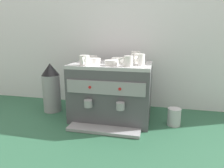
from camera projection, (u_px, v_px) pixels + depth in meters
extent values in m
plane|color=#28563D|center=(112.00, 117.00, 1.60)|extent=(4.00, 4.00, 0.00)
cube|color=silver|center=(120.00, 48.00, 1.79)|extent=(2.80, 0.03, 1.04)
cube|color=#4C4C51|center=(112.00, 92.00, 1.55)|extent=(0.59, 0.41, 0.41)
cube|color=#B7B7BC|center=(112.00, 65.00, 1.50)|extent=(0.59, 0.41, 0.02)
cube|color=#939399|center=(105.00, 88.00, 1.33)|extent=(0.54, 0.01, 0.09)
cylinder|color=red|center=(90.00, 87.00, 1.35)|extent=(0.02, 0.01, 0.02)
cylinder|color=red|center=(120.00, 89.00, 1.30)|extent=(0.02, 0.01, 0.02)
cube|color=#939399|center=(103.00, 130.00, 1.35)|extent=(0.50, 0.12, 0.02)
cylinder|color=#939399|center=(88.00, 103.00, 1.36)|extent=(0.06, 0.06, 0.05)
cylinder|color=#939399|center=(120.00, 106.00, 1.31)|extent=(0.06, 0.06, 0.05)
cylinder|color=white|center=(85.00, 60.00, 1.40)|extent=(0.07, 0.07, 0.07)
torus|color=white|center=(83.00, 61.00, 1.35)|extent=(0.02, 0.05, 0.05)
cylinder|color=white|center=(139.00, 59.00, 1.41)|extent=(0.08, 0.08, 0.08)
torus|color=white|center=(136.00, 60.00, 1.36)|extent=(0.03, 0.06, 0.06)
cylinder|color=white|center=(136.00, 57.00, 1.57)|extent=(0.07, 0.07, 0.08)
torus|color=white|center=(133.00, 57.00, 1.53)|extent=(0.03, 0.06, 0.06)
cylinder|color=white|center=(128.00, 61.00, 1.34)|extent=(0.06, 0.06, 0.07)
torus|color=white|center=(122.00, 61.00, 1.34)|extent=(0.05, 0.03, 0.05)
cylinder|color=white|center=(92.00, 58.00, 1.64)|extent=(0.09, 0.09, 0.04)
cylinder|color=white|center=(92.00, 60.00, 1.65)|extent=(0.05, 0.05, 0.01)
cylinder|color=white|center=(111.00, 63.00, 1.39)|extent=(0.09, 0.09, 0.04)
cylinder|color=white|center=(111.00, 65.00, 1.39)|extent=(0.05, 0.05, 0.01)
cylinder|color=white|center=(94.00, 61.00, 1.49)|extent=(0.10, 0.10, 0.04)
cylinder|color=white|center=(94.00, 63.00, 1.50)|extent=(0.06, 0.06, 0.01)
cylinder|color=white|center=(119.00, 60.00, 1.50)|extent=(0.12, 0.12, 0.04)
cylinder|color=white|center=(119.00, 62.00, 1.51)|extent=(0.07, 0.07, 0.01)
cylinder|color=#939399|center=(52.00, 93.00, 1.70)|extent=(0.15, 0.15, 0.31)
cone|color=black|center=(50.00, 69.00, 1.65)|extent=(0.15, 0.15, 0.10)
cylinder|color=#B7B7BC|center=(174.00, 117.00, 1.44)|extent=(0.09, 0.09, 0.13)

